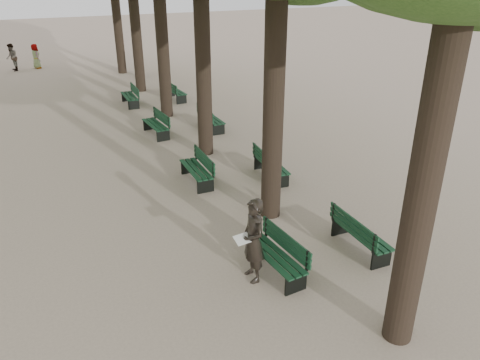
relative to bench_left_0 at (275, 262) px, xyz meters
name	(u,v)px	position (x,y,z in m)	size (l,w,h in m)	color
ground	(273,293)	(-0.37, -0.62, -0.27)	(120.00, 120.00, 0.00)	tan
bench_left_0	(275,262)	(0.00, 0.00, 0.00)	(0.73, 1.85, 0.92)	black
bench_left_1	(197,174)	(0.00, 5.14, 0.00)	(0.58, 1.80, 0.92)	black
bench_left_2	(156,129)	(0.00, 9.99, 0.00)	(0.73, 1.84, 0.92)	black
bench_left_3	(130,100)	(0.00, 14.78, 0.00)	(0.58, 1.80, 0.92)	black
bench_right_0	(360,240)	(2.27, -0.02, 0.00)	(0.60, 1.81, 0.92)	black
bench_right_1	(271,170)	(2.27, 4.52, 0.00)	(0.71, 1.84, 0.92)	black
bench_right_2	(211,123)	(2.27, 9.81, 0.00)	(0.60, 1.81, 0.92)	black
bench_right_3	(176,95)	(2.27, 14.78, 0.00)	(0.71, 1.84, 0.92)	black
man_with_map	(253,241)	(-0.52, 0.02, 0.68)	(0.63, 0.76, 1.89)	black
pedestrian_d	(36,56)	(-3.65, 26.03, 0.50)	(0.76, 0.31, 1.55)	#262628
pedestrian_a	(12,57)	(-5.05, 25.75, 0.57)	(0.82, 0.34, 1.69)	#262628
pedestrian_c	(138,62)	(1.78, 20.71, 0.63)	(1.06, 0.36, 1.81)	#262628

